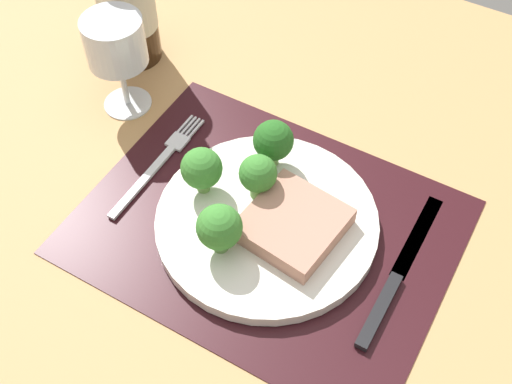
# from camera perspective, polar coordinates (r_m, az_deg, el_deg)

# --- Properties ---
(ground_plane) EXTENTS (1.40, 1.10, 0.03)m
(ground_plane) POSITION_cam_1_polar(r_m,az_deg,el_deg) (0.79, 0.93, -3.72)
(ground_plane) COLOR tan
(placemat) EXTENTS (0.43, 0.34, 0.00)m
(placemat) POSITION_cam_1_polar(r_m,az_deg,el_deg) (0.78, 0.94, -3.04)
(placemat) COLOR black
(placemat) RESTS_ON ground_plane
(plate) EXTENTS (0.26, 0.26, 0.02)m
(plate) POSITION_cam_1_polar(r_m,az_deg,el_deg) (0.77, 0.95, -2.63)
(plate) COLOR silver
(plate) RESTS_ON placemat
(steak) EXTENTS (0.12, 0.12, 0.02)m
(steak) POSITION_cam_1_polar(r_m,az_deg,el_deg) (0.74, 3.13, -3.03)
(steak) COLOR tan
(steak) RESTS_ON plate
(broccoli_center) EXTENTS (0.05, 0.05, 0.06)m
(broccoli_center) POSITION_cam_1_polar(r_m,az_deg,el_deg) (0.77, -4.79, 2.03)
(broccoli_center) COLOR #6B994C
(broccoli_center) RESTS_ON plate
(broccoli_near_steak) EXTENTS (0.05, 0.05, 0.06)m
(broccoli_near_steak) POSITION_cam_1_polar(r_m,az_deg,el_deg) (0.76, 0.18, 1.54)
(broccoli_near_steak) COLOR #6B994C
(broccoli_near_steak) RESTS_ON plate
(broccoli_near_fork) EXTENTS (0.05, 0.05, 0.07)m
(broccoli_near_fork) POSITION_cam_1_polar(r_m,az_deg,el_deg) (0.79, 1.53, 4.50)
(broccoli_near_fork) COLOR #6B994C
(broccoli_near_fork) RESTS_ON plate
(broccoli_front_edge) EXTENTS (0.05, 0.05, 0.07)m
(broccoli_front_edge) POSITION_cam_1_polar(r_m,az_deg,el_deg) (0.71, -3.23, -3.13)
(broccoli_front_edge) COLOR #5B8942
(broccoli_front_edge) RESTS_ON plate
(fork) EXTENTS (0.02, 0.19, 0.01)m
(fork) POSITION_cam_1_polar(r_m,az_deg,el_deg) (0.84, -8.54, 2.49)
(fork) COLOR silver
(fork) RESTS_ON placemat
(knife) EXTENTS (0.02, 0.23, 0.01)m
(knife) POSITION_cam_1_polar(r_m,az_deg,el_deg) (0.75, 12.06, -7.53)
(knife) COLOR black
(knife) RESTS_ON placemat
(wine_glass) EXTENTS (0.08, 0.08, 0.14)m
(wine_glass) POSITION_cam_1_polar(r_m,az_deg,el_deg) (0.87, -12.18, 12.36)
(wine_glass) COLOR silver
(wine_glass) RESTS_ON ground_plane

